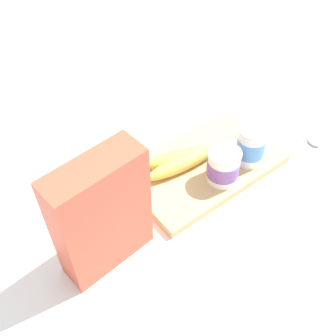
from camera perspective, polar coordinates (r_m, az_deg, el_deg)
The scene contains 7 objects.
ground_plane at distance 0.95m, azimuth 4.85°, elevation -0.13°, with size 2.40×2.40×0.00m, color white.
cutting_board at distance 0.95m, azimuth 4.89°, elevation 0.29°, with size 0.35×0.21×0.02m, color tan.
cereal_box at distance 0.72m, azimuth -9.17°, elevation -6.51°, with size 0.17×0.06×0.25m, color #D85138.
yogurt_cup_front at distance 0.93m, azimuth 11.42°, elevation 3.12°, with size 0.07×0.07×0.10m.
yogurt_cup_back at distance 0.88m, azimuth 7.43°, elevation 0.10°, with size 0.07×0.07×0.08m.
banana_bunch at distance 0.91m, azimuth 1.78°, elevation 1.04°, with size 0.19×0.09×0.04m.
spoon at distance 1.08m, azimuth 18.57°, elevation 4.24°, with size 0.03×0.13×0.01m.
Camera 1 is at (0.46, 0.46, 0.70)m, focal length 43.96 mm.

